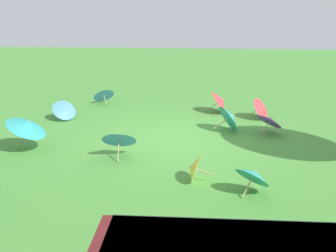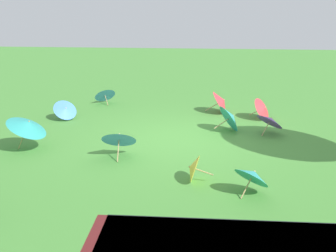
# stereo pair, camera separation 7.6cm
# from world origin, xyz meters

# --- Properties ---
(ground) EXTENTS (40.00, 40.00, 0.00)m
(ground) POSITION_xyz_m (0.00, 0.00, 0.00)
(ground) COLOR #478C38
(parasol_teal_0) EXTENTS (1.01, 1.02, 0.92)m
(parasol_teal_0) POSITION_xyz_m (3.52, 1.14, 0.62)
(parasol_teal_0) COLOR tan
(parasol_teal_0) RESTS_ON ground
(parasol_yellow_0) EXTENTS (0.58, 0.60, 0.58)m
(parasol_yellow_0) POSITION_xyz_m (-0.36, 2.56, 0.29)
(parasol_yellow_0) COLOR tan
(parasol_yellow_0) RESTS_ON ground
(parasol_teal_1) EXTENTS (0.90, 0.90, 0.65)m
(parasol_teal_1) POSITION_xyz_m (-1.47, 3.00, 0.37)
(parasol_teal_1) COLOR tan
(parasol_teal_1) RESTS_ON ground
(parasol_purple_0) EXTENTS (0.97, 0.98, 0.65)m
(parasol_purple_0) POSITION_xyz_m (-2.31, -0.55, 0.39)
(parasol_purple_0) COLOR tan
(parasol_purple_0) RESTS_ON ground
(parasol_blue_0) EXTENTS (0.89, 0.89, 0.60)m
(parasol_blue_0) POSITION_xyz_m (3.50, -1.43, 0.32)
(parasol_blue_0) COLOR tan
(parasol_blue_0) RESTS_ON ground
(parasol_blue_1) EXTENTS (0.92, 0.89, 0.64)m
(parasol_blue_1) POSITION_xyz_m (2.82, -3.46, 0.34)
(parasol_blue_1) COLOR tan
(parasol_blue_1) RESTS_ON ground
(parasol_red_0) EXTENTS (0.76, 0.85, 0.66)m
(parasol_red_0) POSITION_xyz_m (-2.32, -1.99, 0.33)
(parasol_red_0) COLOR tan
(parasol_red_0) RESTS_ON ground
(parasol_blue_2) EXTENTS (0.81, 0.75, 0.76)m
(parasol_blue_2) POSITION_xyz_m (1.33, 1.35, 0.46)
(parasol_blue_2) COLOR tan
(parasol_blue_2) RESTS_ON ground
(parasol_teal_3) EXTENTS (0.86, 0.95, 0.78)m
(parasol_teal_3) POSITION_xyz_m (-1.29, -0.75, 0.39)
(parasol_teal_3) COLOR tan
(parasol_teal_3) RESTS_ON ground
(parasol_red_2) EXTENTS (0.82, 0.81, 0.75)m
(parasol_red_2) POSITION_xyz_m (-1.12, -2.60, 0.37)
(parasol_red_2) COLOR tan
(parasol_red_2) RESTS_ON ground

